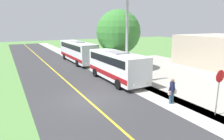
% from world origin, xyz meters
% --- Properties ---
extents(ground_plane, '(120.00, 120.00, 0.00)m').
position_xyz_m(ground_plane, '(0.00, 0.00, 0.00)').
color(ground_plane, '#548442').
extents(road_surface, '(8.00, 100.00, 0.01)m').
position_xyz_m(road_surface, '(0.00, 0.00, 0.00)').
color(road_surface, '#333335').
rests_on(road_surface, ground).
extents(sidewalk, '(2.40, 100.00, 0.01)m').
position_xyz_m(sidewalk, '(-5.20, 0.00, 0.00)').
color(sidewalk, '#B2ADA3').
rests_on(sidewalk, ground).
extents(road_centre_line, '(0.16, 100.00, 0.00)m').
position_xyz_m(road_centre_line, '(0.00, 0.00, 0.01)').
color(road_centre_line, gold).
rests_on(road_centre_line, ground).
extents(shuttle_bus_front, '(2.74, 8.07, 2.94)m').
position_xyz_m(shuttle_bus_front, '(-4.55, -3.48, 1.62)').
color(shuttle_bus_front, white).
rests_on(shuttle_bus_front, ground).
extents(transit_bus_rear, '(2.58, 10.48, 3.09)m').
position_xyz_m(transit_bus_rear, '(-4.47, -15.11, 1.70)').
color(transit_bus_rear, white).
rests_on(transit_bus_rear, ground).
extents(pedestrian_with_bags, '(0.72, 0.34, 1.83)m').
position_xyz_m(pedestrian_with_bags, '(-5.04, 3.55, 0.99)').
color(pedestrian_with_bags, '#335972').
rests_on(pedestrian_with_bags, ground).
extents(stop_sign, '(0.76, 0.07, 2.88)m').
position_xyz_m(stop_sign, '(-6.10, 6.26, 1.96)').
color(stop_sign, slate).
rests_on(stop_sign, ground).
extents(street_light_pole, '(1.97, 0.24, 8.06)m').
position_xyz_m(street_light_pole, '(-4.88, -2.38, 4.44)').
color(street_light_pole, '#9E9EA3').
rests_on(street_light_pole, ground).
extents(tree_curbside, '(5.42, 5.42, 7.32)m').
position_xyz_m(tree_curbside, '(-7.40, -8.07, 4.60)').
color(tree_curbside, brown).
rests_on(tree_curbside, ground).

